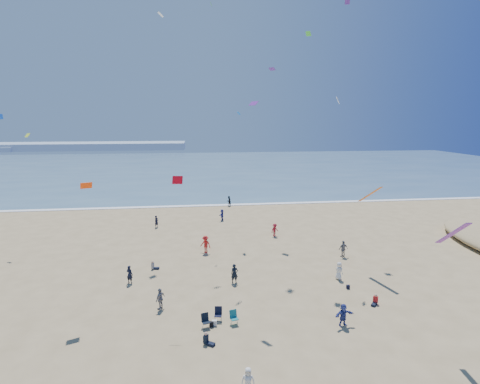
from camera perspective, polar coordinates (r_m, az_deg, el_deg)
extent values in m
cube|color=#476B84|center=(112.11, -6.59, 3.70)|extent=(220.00, 100.00, 0.06)
cube|color=white|center=(62.84, -6.04, -2.08)|extent=(220.00, 1.20, 0.08)
cube|color=#7A8EA8|center=(195.72, -24.85, 6.34)|extent=(110.00, 20.00, 3.20)
imported|color=red|center=(41.02, -5.28, -7.93)|extent=(1.41, 1.26, 1.89)
imported|color=black|center=(35.10, -16.47, -11.95)|extent=(0.71, 0.61, 1.63)
imported|color=black|center=(51.28, -12.61, -4.42)|extent=(0.68, 0.70, 1.62)
imported|color=gray|center=(30.17, -12.05, -15.62)|extent=(0.89, 1.05, 1.68)
imported|color=#353C94|center=(53.64, -2.76, -3.48)|extent=(0.94, 1.57, 1.61)
imported|color=silver|center=(35.60, 14.85, -11.53)|extent=(0.81, 0.94, 1.62)
imported|color=maroon|center=(46.61, 5.32, -5.78)|extent=(1.18, 1.01, 1.59)
imported|color=#323E8B|center=(28.45, 15.47, -17.60)|extent=(1.57, 0.83, 1.62)
imported|color=black|center=(62.29, -1.72, -1.39)|extent=(1.03, 1.01, 1.68)
imported|color=gray|center=(41.11, 15.46, -8.35)|extent=(1.10, 0.62, 1.76)
imported|color=silver|center=(22.05, 1.22, -26.81)|extent=(0.78, 0.57, 1.47)
imported|color=black|center=(33.74, -0.84, -12.34)|extent=(0.68, 0.49, 1.73)
cube|color=silver|center=(27.87, -3.92, -19.28)|extent=(0.35, 0.20, 0.40)
cube|color=black|center=(27.76, -4.39, -19.45)|extent=(0.30, 0.22, 0.38)
cube|color=black|center=(34.23, 16.14, -13.72)|extent=(0.28, 0.18, 0.34)
cube|color=#EA3B08|center=(29.76, -22.38, 0.93)|extent=(0.89, 0.64, 0.50)
cube|color=red|center=(27.62, -9.51, 1.82)|extent=(0.79, 0.41, 0.56)
cube|color=#58288D|center=(51.08, 16.05, 26.16)|extent=(0.62, 0.37, 0.66)
cube|color=#DDFF34|center=(48.60, -29.67, 7.52)|extent=(0.65, 0.62, 0.42)
cube|color=blue|center=(45.92, -0.21, 11.91)|extent=(0.38, 0.72, 0.36)
cube|color=#651E8F|center=(30.08, 2.08, 13.35)|extent=(0.75, 0.87, 0.33)
cube|color=#562598|center=(49.32, 4.90, 18.18)|extent=(0.84, 0.89, 0.34)
cube|color=green|center=(40.22, 10.37, 22.65)|extent=(0.68, 0.69, 0.38)
cube|color=white|center=(48.35, -12.01, 24.93)|extent=(0.72, 0.71, 0.50)
cube|color=white|center=(36.75, 14.68, 13.35)|extent=(0.50, 0.66, 0.67)
cube|color=green|center=(51.76, -4.43, 26.65)|extent=(0.25, 0.48, 0.39)
cube|color=purple|center=(25.53, 29.62, -5.54)|extent=(0.35, 3.14, 2.21)
cube|color=orange|center=(37.05, 19.19, -0.34)|extent=(0.35, 2.64, 1.87)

